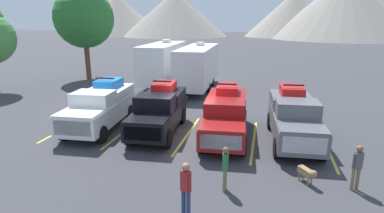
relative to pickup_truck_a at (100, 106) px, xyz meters
The scene contains 18 objects.
ground_plane 4.90m from the pickup_truck_a, ahead, with size 240.00×240.00×0.00m, color #38383D.
pickup_truck_a is the anchor object (origin of this frame).
pickup_truck_b 3.25m from the pickup_truck_a, ahead, with size 2.39×5.33×2.53m.
pickup_truck_c 6.62m from the pickup_truck_a, ahead, with size 2.44×5.98×2.48m.
pickup_truck_d 9.82m from the pickup_truck_a, ahead, with size 2.41×5.57×2.59m.
lot_stripe_a 2.15m from the pickup_truck_a, behind, with size 0.12×5.50×0.01m, color gold.
lot_stripe_b 1.88m from the pickup_truck_a, ahead, with size 0.12×5.50×0.01m, color gold.
lot_stripe_c 4.90m from the pickup_truck_a, ahead, with size 0.12×5.50×0.01m, color gold.
lot_stripe_d 8.13m from the pickup_truck_a, ahead, with size 0.12×5.50×0.01m, color gold.
lot_stripe_e 11.39m from the pickup_truck_a, ahead, with size 0.12×5.50×0.01m, color gold.
camper_trailer_a 11.32m from the pickup_truck_a, 91.27° to the left, with size 2.62×8.75×3.85m.
camper_trailer_b 10.75m from the pickup_truck_a, 73.71° to the left, with size 2.55×9.09×3.73m.
person_a 12.21m from the pickup_truck_a, 18.33° to the right, with size 0.35×0.24×1.62m.
person_b 8.79m from the pickup_truck_a, 33.83° to the right, with size 0.22×0.35×1.58m.
person_c 9.23m from the pickup_truck_a, 46.16° to the right, with size 0.36×0.29×1.74m.
dog 10.80m from the pickup_truck_a, 20.64° to the right, with size 0.62×0.79×0.64m.
tree_a 15.60m from the pickup_truck_a, 123.24° to the left, with size 5.41×5.41×9.42m.
mountain_ridge 87.45m from the pickup_truck_a, 86.38° to the left, with size 129.91×41.02×17.08m.
Camera 1 is at (3.68, -14.36, 5.67)m, focal length 29.55 mm.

